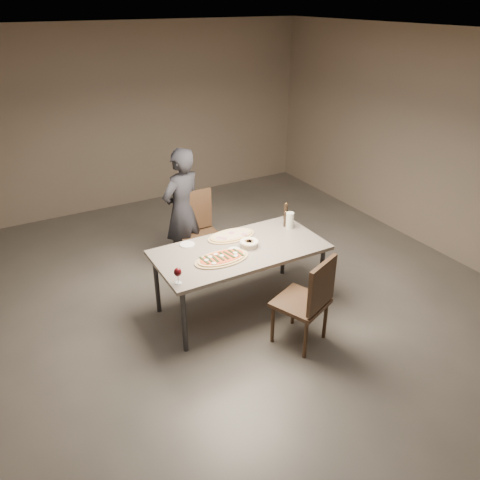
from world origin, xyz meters
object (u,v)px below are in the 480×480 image
chair_near (309,298)px  diner (183,211)px  carafe (290,220)px  dining_table (240,253)px  pepper_mill_left (286,219)px  zucchini_pizza (222,258)px  bread_basket (249,243)px  chair_far (199,229)px  ham_pizza (231,236)px

chair_near → diner: 2.04m
carafe → dining_table: bearing=-168.1°
carafe → pepper_mill_left: bearing=113.6°
zucchini_pizza → diner: bearing=78.2°
dining_table → chair_near: chair_near is taller
zucchini_pizza → bread_basket: 0.40m
chair_near → chair_far: chair_far is taller
ham_pizza → bread_basket: bearing=-61.6°
chair_near → bread_basket: bearing=78.9°
dining_table → diner: 1.13m
dining_table → chair_near: bearing=-72.3°
dining_table → chair_near: size_ratio=1.84×
ham_pizza → chair_far: bearing=113.5°
chair_near → chair_far: (-0.31, 1.83, 0.02)m
chair_near → diner: diner is taller
pepper_mill_left → carafe: 0.06m
diner → ham_pizza: bearing=85.0°
chair_far → diner: (-0.15, 0.15, 0.21)m
dining_table → bread_basket: size_ratio=8.93×
carafe → chair_far: chair_far is taller
zucchini_pizza → ham_pizza: size_ratio=1.05×
ham_pizza → diner: bearing=122.0°
carafe → chair_near: chair_near is taller
bread_basket → carafe: 0.66m
diner → chair_near: bearing=83.0°
pepper_mill_left → chair_near: (-0.44, -1.07, -0.29)m
pepper_mill_left → diner: diner is taller
pepper_mill_left → diner: size_ratio=0.12×
pepper_mill_left → chair_near: bearing=-112.3°
ham_pizza → carafe: 0.71m
chair_near → chair_far: bearing=77.0°
zucchini_pizza → ham_pizza: 0.51m
pepper_mill_left → carafe: (0.02, -0.05, 0.00)m
ham_pizza → chair_far: size_ratio=0.55×
zucchini_pizza → bread_basket: bread_basket is taller
pepper_mill_left → chair_far: chair_far is taller
dining_table → diner: (-0.18, 1.12, 0.09)m
pepper_mill_left → dining_table: bearing=-163.8°
zucchini_pizza → chair_far: (0.25, 1.09, -0.20)m
bread_basket → pepper_mill_left: (0.61, 0.22, 0.05)m
pepper_mill_left → chair_near: chair_near is taller
ham_pizza → pepper_mill_left: pepper_mill_left is taller
bread_basket → diner: (-0.28, 1.13, -0.01)m
diner → carafe: bearing=113.7°
dining_table → chair_far: bearing=91.8°
dining_table → bread_basket: 0.15m
bread_basket → chair_far: 1.02m
diner → zucchini_pizza: bearing=65.5°
zucchini_pizza → dining_table: bearing=15.7°
chair_far → zucchini_pizza: bearing=76.2°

